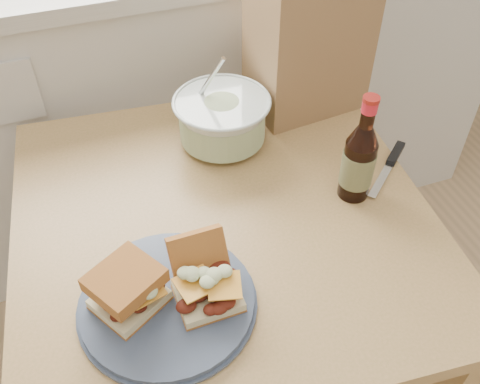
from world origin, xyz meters
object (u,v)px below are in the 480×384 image
object	(u,v)px
beer_bottle	(359,160)
plate	(167,302)
dining_table	(225,247)
coleslaw_bowl	(222,121)
paper_bag	(309,41)

from	to	relation	value
beer_bottle	plate	bearing A→B (deg)	173.49
dining_table	coleslaw_bowl	bearing A→B (deg)	77.06
beer_bottle	paper_bag	xyz separation A→B (m)	(0.04, 0.33, 0.08)
coleslaw_bowl	beer_bottle	bearing A→B (deg)	-52.22
plate	paper_bag	bearing A→B (deg)	44.94
plate	paper_bag	size ratio (longest dim) A/B	0.87
coleslaw_bowl	beer_bottle	world-z (taller)	beer_bottle
dining_table	paper_bag	distance (m)	0.51
dining_table	beer_bottle	bearing A→B (deg)	-1.70
beer_bottle	paper_bag	size ratio (longest dim) A/B	0.70
plate	paper_bag	distance (m)	0.68
dining_table	coleslaw_bowl	size ratio (longest dim) A/B	4.11
plate	paper_bag	world-z (taller)	paper_bag
plate	paper_bag	xyz separation A→B (m)	(0.47, 0.47, 0.16)
coleslaw_bowl	plate	bearing A→B (deg)	-120.51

